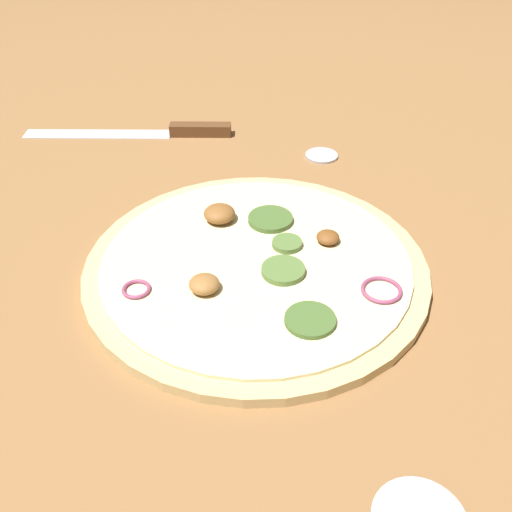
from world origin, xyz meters
name	(u,v)px	position (x,y,z in m)	size (l,w,h in m)	color
ground_plane	(256,272)	(0.00, 0.00, 0.00)	(3.00, 3.00, 0.00)	olive
pizza	(256,266)	(0.00, 0.00, 0.01)	(0.37, 0.37, 0.03)	#D6B77A
knife	(165,131)	(-0.16, 0.33, 0.01)	(0.32, 0.04, 0.02)	silver
loose_cap	(322,154)	(0.08, 0.27, 0.00)	(0.05, 0.05, 0.01)	#B2B2B7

